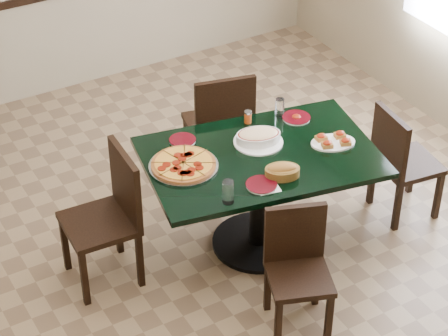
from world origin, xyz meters
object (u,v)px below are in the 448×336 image
pepperoni_pizza (183,164)px  main_table (260,177)px  bread_basket (282,171)px  chair_far (221,122)px  chair_right (400,158)px  lasagna_casserole (258,137)px  chair_left (111,210)px  bruschetta_platter (333,141)px  chair_near (297,262)px

pepperoni_pizza → main_table: bearing=-14.9°
main_table → bread_basket: (-0.01, -0.27, 0.22)m
chair_far → bread_basket: bearing=94.9°
chair_right → pepperoni_pizza: bearing=84.9°
main_table → chair_right: bearing=0.1°
chair_right → lasagna_casserole: size_ratio=2.51×
main_table → chair_left: size_ratio=1.76×
bruschetta_platter → chair_left: bearing=-175.8°
pepperoni_pizza → bruschetta_platter: bruschetta_platter is taller
chair_far → lasagna_casserole: (-0.08, -0.64, 0.26)m
bread_basket → bruschetta_platter: (0.49, 0.14, -0.02)m
lasagna_casserole → chair_near: bearing=-87.7°
main_table → chair_near: bearing=-93.1°
main_table → chair_right: 1.05m
main_table → chair_left: (-0.97, 0.22, -0.04)m
main_table → pepperoni_pizza: bearing=175.7°
chair_far → bruschetta_platter: (0.34, -0.89, 0.24)m
chair_left → bruschetta_platter: 1.51m
lasagna_casserole → chair_far: bearing=100.6°
lasagna_casserole → chair_right: bearing=-0.2°
chair_left → bruschetta_platter: (1.45, -0.35, 0.25)m
chair_near → chair_right: size_ratio=0.93×
bruschetta_platter → main_table: bearing=-177.3°
lasagna_casserole → bruschetta_platter: lasagna_casserole is taller
main_table → bruschetta_platter: (0.48, -0.13, 0.21)m
chair_near → bread_basket: (0.16, 0.43, 0.35)m
chair_near → chair_far: bearing=98.7°
chair_far → bread_basket: 1.07m
chair_near → main_table: bearing=97.0°
main_table → chair_far: size_ratio=1.73×
pepperoni_pizza → lasagna_casserole: size_ratio=1.30×
bruschetta_platter → bread_basket: bearing=-146.6°
chair_right → pepperoni_pizza: chair_right is taller
pepperoni_pizza → bread_basket: (0.48, -0.40, 0.02)m
main_table → lasagna_casserole: size_ratio=4.82×
chair_left → lasagna_casserole: size_ratio=2.74×
chair_right → lasagna_casserole: 1.07m
chair_right → bread_basket: chair_right is taller
main_table → pepperoni_pizza: pepperoni_pizza is taller
chair_right → bread_basket: (-1.04, -0.07, 0.31)m
chair_far → chair_left: (-1.11, -0.54, -0.01)m
chair_near → chair_left: (-0.80, 0.92, 0.08)m
chair_left → bread_basket: size_ratio=3.58×
chair_right → chair_near: bearing=119.8°
chair_left → pepperoni_pizza: size_ratio=2.10×
bread_basket → bruschetta_platter: bread_basket is taller
chair_left → bruschetta_platter: bearing=79.2°
chair_right → chair_left: size_ratio=0.92×
chair_near → pepperoni_pizza: 0.95m
main_table → lasagna_casserole: bearing=75.4°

